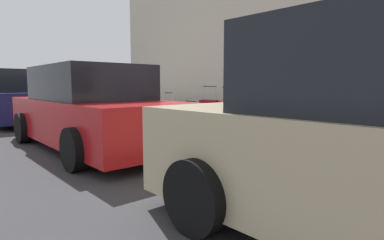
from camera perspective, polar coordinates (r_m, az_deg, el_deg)
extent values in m
plane|color=#333335|center=(6.97, -4.49, -3.85)|extent=(40.00, 40.00, 0.00)
cube|color=#9E9B93|center=(8.68, 8.79, -1.41)|extent=(18.00, 5.00, 0.14)
cube|color=maroon|center=(5.17, 31.13, -3.52)|extent=(0.47, 0.22, 0.58)
cube|color=black|center=(5.17, 31.13, -3.52)|extent=(0.47, 0.06, 0.59)
cylinder|color=gray|center=(5.17, 29.27, 1.29)|extent=(0.02, 0.02, 0.26)
cylinder|color=black|center=(5.27, 28.81, -6.18)|extent=(0.05, 0.02, 0.04)
cube|color=navy|center=(5.18, 25.37, -2.25)|extent=(0.39, 0.26, 0.75)
cube|color=black|center=(5.18, 25.37, -2.25)|extent=(0.39, 0.06, 0.76)
cylinder|color=gray|center=(5.09, 27.28, 2.76)|extent=(0.02, 0.02, 0.18)
cylinder|color=gray|center=(5.20, 23.98, 2.98)|extent=(0.02, 0.02, 0.18)
cylinder|color=black|center=(5.14, 25.66, 3.89)|extent=(0.32, 0.04, 0.02)
cylinder|color=black|center=(5.19, 26.87, -6.25)|extent=(0.04, 0.02, 0.04)
cylinder|color=black|center=(5.30, 23.53, -5.84)|extent=(0.04, 0.02, 0.04)
cube|color=#9EA0A8|center=(5.49, 21.61, -1.78)|extent=(0.35, 0.19, 0.72)
cube|color=black|center=(5.49, 21.61, -1.78)|extent=(0.35, 0.04, 0.73)
cylinder|color=gray|center=(5.39, 23.19, 3.33)|extent=(0.02, 0.02, 0.28)
cylinder|color=gray|center=(5.51, 20.50, 3.50)|extent=(0.02, 0.02, 0.28)
cylinder|color=black|center=(5.44, 21.89, 4.89)|extent=(0.29, 0.02, 0.02)
cylinder|color=black|center=(5.49, 22.85, -5.41)|extent=(0.04, 0.02, 0.04)
cylinder|color=black|center=(5.61, 20.12, -5.04)|extent=(0.04, 0.02, 0.04)
cube|color=black|center=(5.67, 16.99, -2.01)|extent=(0.44, 0.22, 0.59)
cube|color=black|center=(5.67, 16.99, -2.01)|extent=(0.44, 0.07, 0.60)
cylinder|color=gray|center=(5.56, 18.81, 1.04)|extent=(0.02, 0.02, 0.04)
cylinder|color=gray|center=(5.72, 15.43, 1.29)|extent=(0.02, 0.02, 0.04)
cylinder|color=black|center=(5.63, 17.10, 1.37)|extent=(0.37, 0.06, 0.02)
cylinder|color=black|center=(5.64, 18.64, -4.94)|extent=(0.05, 0.02, 0.04)
cylinder|color=black|center=(5.80, 15.22, -4.51)|extent=(0.05, 0.02, 0.04)
cube|color=#0F606B|center=(5.93, 12.74, -1.32)|extent=(0.41, 0.23, 0.63)
cube|color=black|center=(5.93, 12.74, -1.32)|extent=(0.42, 0.04, 0.65)
cylinder|color=gray|center=(5.79, 14.25, 2.71)|extent=(0.02, 0.02, 0.22)
cylinder|color=gray|center=(5.99, 11.48, 2.90)|extent=(0.02, 0.02, 0.22)
cylinder|color=black|center=(5.89, 12.87, 3.88)|extent=(0.35, 0.02, 0.02)
cylinder|color=black|center=(5.88, 14.10, -4.34)|extent=(0.04, 0.02, 0.04)
cylinder|color=black|center=(6.08, 11.29, -3.91)|extent=(0.04, 0.02, 0.04)
cube|color=#59601E|center=(6.21, 9.02, -1.47)|extent=(0.37, 0.19, 0.51)
cube|color=black|center=(6.21, 9.02, -1.47)|extent=(0.38, 0.04, 0.52)
cylinder|color=gray|center=(6.07, 10.21, 1.83)|extent=(0.02, 0.02, 0.23)
cylinder|color=gray|center=(6.27, 7.99, 2.01)|extent=(0.02, 0.02, 0.23)
cylinder|color=black|center=(6.16, 9.10, 2.98)|extent=(0.31, 0.03, 0.02)
cylinder|color=black|center=(6.15, 10.13, -3.78)|extent=(0.04, 0.02, 0.04)
cylinder|color=black|center=(6.35, 7.87, -3.41)|extent=(0.04, 0.02, 0.04)
cube|color=red|center=(6.57, 6.51, 0.07)|extent=(0.38, 0.25, 0.76)
cube|color=black|center=(6.57, 6.51, 0.07)|extent=(0.38, 0.05, 0.77)
cylinder|color=gray|center=(6.43, 7.62, 4.61)|extent=(0.02, 0.02, 0.30)
cylinder|color=gray|center=(6.63, 5.54, 4.69)|extent=(0.02, 0.02, 0.30)
cylinder|color=black|center=(6.53, 6.58, 5.95)|extent=(0.31, 0.03, 0.02)
cylinder|color=black|center=(6.51, 7.54, -3.16)|extent=(0.04, 0.02, 0.04)
cylinder|color=black|center=(6.72, 5.43, -2.84)|extent=(0.04, 0.02, 0.04)
cube|color=maroon|center=(6.88, 3.17, 0.43)|extent=(0.46, 0.20, 0.77)
cube|color=black|center=(6.88, 3.17, 0.43)|extent=(0.46, 0.04, 0.78)
cylinder|color=gray|center=(6.71, 4.40, 4.83)|extent=(0.02, 0.02, 0.30)
cylinder|color=gray|center=(6.98, 2.04, 4.91)|extent=(0.02, 0.02, 0.30)
cylinder|color=black|center=(6.84, 3.20, 6.13)|extent=(0.40, 0.03, 0.02)
cylinder|color=black|center=(6.78, 4.37, -2.74)|extent=(0.04, 0.02, 0.04)
cylinder|color=black|center=(7.07, 1.98, -2.36)|extent=(0.04, 0.02, 0.04)
cube|color=navy|center=(7.22, -0.26, -0.19)|extent=(0.45, 0.27, 0.54)
cube|color=black|center=(7.22, -0.26, -0.19)|extent=(0.45, 0.06, 0.55)
cylinder|color=gray|center=(7.05, 0.70, 2.60)|extent=(0.02, 0.02, 0.19)
cylinder|color=gray|center=(7.34, -1.18, 2.75)|extent=(0.02, 0.02, 0.19)
cylinder|color=black|center=(7.18, -0.26, 3.43)|extent=(0.38, 0.04, 0.02)
cylinder|color=black|center=(7.11, 0.72, -2.30)|extent=(0.04, 0.02, 0.04)
cylinder|color=black|center=(7.40, -1.20, -1.95)|extent=(0.04, 0.02, 0.04)
cube|color=#9EA0A8|center=(7.64, -2.21, 0.27)|extent=(0.38, 0.27, 0.56)
cube|color=black|center=(7.64, -2.21, 0.27)|extent=(0.37, 0.07, 0.58)
cylinder|color=gray|center=(7.51, -1.41, 2.48)|extent=(0.02, 0.02, 0.04)
cylinder|color=gray|center=(7.73, -3.01, 2.59)|extent=(0.02, 0.02, 0.04)
cylinder|color=black|center=(7.62, -2.22, 2.69)|extent=(0.30, 0.05, 0.02)
cylinder|color=black|center=(7.56, -1.38, -1.78)|extent=(0.05, 0.02, 0.04)
cylinder|color=black|center=(7.79, -3.01, -1.55)|extent=(0.05, 0.02, 0.04)
cube|color=black|center=(8.03, -4.17, 0.61)|extent=(0.42, 0.29, 0.58)
cube|color=black|center=(8.03, -4.17, 0.61)|extent=(0.41, 0.07, 0.59)
cylinder|color=gray|center=(7.85, -3.51, 3.77)|extent=(0.02, 0.02, 0.31)
cylinder|color=gray|center=(8.14, -4.85, 3.85)|extent=(0.02, 0.02, 0.31)
cylinder|color=black|center=(7.99, -4.20, 4.94)|extent=(0.34, 0.05, 0.02)
cylinder|color=black|center=(7.91, -3.45, -1.42)|extent=(0.05, 0.02, 0.04)
cylinder|color=black|center=(8.20, -4.83, -1.16)|extent=(0.05, 0.02, 0.04)
cylinder|color=#D89E0C|center=(8.65, -7.66, 1.10)|extent=(0.20, 0.20, 0.62)
sphere|color=#D89E0C|center=(8.62, -7.69, 3.47)|extent=(0.21, 0.21, 0.21)
cylinder|color=#D89E0C|center=(8.77, -8.21, 1.37)|extent=(0.09, 0.10, 0.09)
cylinder|color=#D89E0C|center=(8.52, -7.09, 1.24)|extent=(0.09, 0.10, 0.09)
cylinder|color=brown|center=(9.22, -11.19, 2.30)|extent=(0.16, 0.16, 0.91)
cylinder|color=black|center=(2.67, 0.84, -13.65)|extent=(0.64, 0.22, 0.64)
cylinder|color=black|center=(4.01, 19.52, -7.18)|extent=(0.64, 0.22, 0.64)
cube|color=#AD1619|center=(6.46, -17.87, 0.11)|extent=(4.78, 1.79, 0.78)
cube|color=black|center=(6.42, -18.09, 6.39)|extent=(2.49, 1.62, 0.64)
cylinder|color=black|center=(7.62, -28.24, -1.28)|extent=(0.64, 0.23, 0.64)
cylinder|color=black|center=(8.17, -16.25, -0.30)|extent=(0.64, 0.23, 0.64)
cylinder|color=black|center=(4.82, -20.44, -4.99)|extent=(0.64, 0.23, 0.64)
cylinder|color=black|center=(5.65, -3.63, -2.96)|extent=(0.64, 0.23, 0.64)
cube|color=#141E4C|center=(11.69, -28.85, 2.45)|extent=(4.61, 1.93, 0.84)
cube|color=black|center=(11.67, -29.05, 6.18)|extent=(2.43, 1.69, 0.69)
cylinder|color=black|center=(13.25, -26.16, 1.77)|extent=(0.65, 0.25, 0.64)
cylinder|color=black|center=(10.53, -22.80, 0.90)|extent=(0.65, 0.25, 0.64)
cylinder|color=black|center=(18.45, -30.67, 2.65)|extent=(0.64, 0.22, 0.64)
cylinder|color=black|center=(15.55, -28.58, 2.23)|extent=(0.64, 0.22, 0.64)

